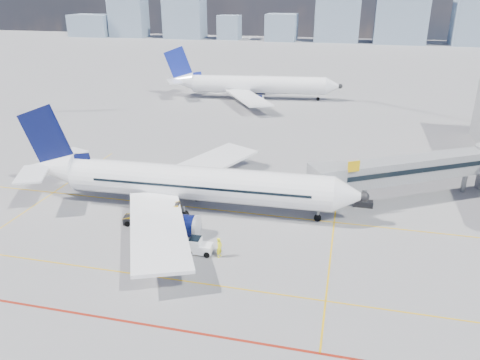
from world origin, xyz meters
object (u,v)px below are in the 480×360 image
object	(u,v)px
ramp_worker	(219,247)
belt_loader	(145,218)
second_aircraft	(251,85)
cargo_dolly	(167,244)
main_aircraft	(184,183)
baggage_tug	(198,246)

from	to	relation	value
ramp_worker	belt_loader	bearing A→B (deg)	76.71
second_aircraft	cargo_dolly	xyz separation A→B (m)	(6.16, -66.52, -2.24)
main_aircraft	belt_loader	size ratio (longest dim) A/B	6.38
second_aircraft	baggage_tug	world-z (taller)	second_aircraft
ramp_worker	baggage_tug	bearing A→B (deg)	98.83
second_aircraft	baggage_tug	xyz separation A→B (m)	(9.13, -65.94, -2.44)
main_aircraft	second_aircraft	bearing A→B (deg)	92.86
cargo_dolly	ramp_worker	distance (m)	5.08
second_aircraft	ramp_worker	size ratio (longest dim) A/B	20.14
main_aircraft	belt_loader	xyz separation A→B (m)	(-2.85, -4.38, -2.58)
second_aircraft	ramp_worker	bearing A→B (deg)	-87.48
cargo_dolly	main_aircraft	bearing A→B (deg)	86.58
baggage_tug	main_aircraft	bearing A→B (deg)	116.00
second_aircraft	cargo_dolly	world-z (taller)	second_aircraft
main_aircraft	ramp_worker	distance (m)	11.33
baggage_tug	ramp_worker	xyz separation A→B (m)	(2.09, -0.13, 0.20)
main_aircraft	belt_loader	distance (m)	5.83
second_aircraft	cargo_dolly	distance (m)	66.85
second_aircraft	ramp_worker	distance (m)	67.06
cargo_dolly	second_aircraft	bearing A→B (deg)	82.55
main_aircraft	ramp_worker	size ratio (longest dim) A/B	20.15
main_aircraft	second_aircraft	size ratio (longest dim) A/B	1.00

